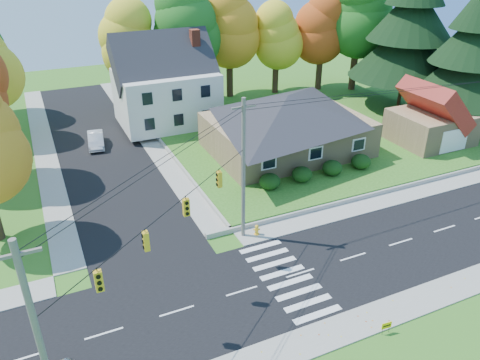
{
  "coord_description": "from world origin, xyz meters",
  "views": [
    {
      "loc": [
        -13.01,
        -19.44,
        18.54
      ],
      "look_at": [
        -0.46,
        8.0,
        2.86
      ],
      "focal_mm": 35.0,
      "sensor_mm": 36.0,
      "label": 1
    }
  ],
  "objects": [
    {
      "name": "ground",
      "position": [
        0.0,
        0.0,
        0.0
      ],
      "size": [
        120.0,
        120.0,
        0.0
      ],
      "primitive_type": "plane",
      "color": "#3D7923"
    },
    {
      "name": "road_main",
      "position": [
        0.0,
        0.0,
        0.01
      ],
      "size": [
        90.0,
        8.0,
        0.02
      ],
      "primitive_type": "cube",
      "color": "black",
      "rests_on": "ground"
    },
    {
      "name": "road_cross",
      "position": [
        -8.0,
        26.0,
        0.01
      ],
      "size": [
        8.0,
        44.0,
        0.02
      ],
      "primitive_type": "cube",
      "color": "black",
      "rests_on": "ground"
    },
    {
      "name": "sidewalk_north",
      "position": [
        0.0,
        5.0,
        0.04
      ],
      "size": [
        90.0,
        2.0,
        0.08
      ],
      "primitive_type": "cube",
      "color": "#9C9A90",
      "rests_on": "ground"
    },
    {
      "name": "sidewalk_south",
      "position": [
        0.0,
        -5.0,
        0.04
      ],
      "size": [
        90.0,
        2.0,
        0.08
      ],
      "primitive_type": "cube",
      "color": "#9C9A90",
      "rests_on": "ground"
    },
    {
      "name": "lawn",
      "position": [
        13.0,
        21.0,
        0.25
      ],
      "size": [
        30.0,
        30.0,
        0.5
      ],
      "primitive_type": "cube",
      "color": "#3D7923",
      "rests_on": "ground"
    },
    {
      "name": "ranch_house",
      "position": [
        8.0,
        16.0,
        3.27
      ],
      "size": [
        14.6,
        10.6,
        5.4
      ],
      "color": "tan",
      "rests_on": "lawn"
    },
    {
      "name": "colonial_house",
      "position": [
        0.04,
        28.0,
        4.58
      ],
      "size": [
        10.4,
        8.4,
        9.6
      ],
      "color": "silver",
      "rests_on": "lawn"
    },
    {
      "name": "garage",
      "position": [
        22.0,
        11.99,
        2.84
      ],
      "size": [
        7.3,
        6.3,
        4.6
      ],
      "color": "tan",
      "rests_on": "lawn"
    },
    {
      "name": "hedge_row",
      "position": [
        7.5,
        9.8,
        1.14
      ],
      "size": [
        10.7,
        1.7,
        1.27
      ],
      "color": "#163A10",
      "rests_on": "lawn"
    },
    {
      "name": "traffic_infrastructure",
      "position": [
        -0.15,
        1.35,
        5.15
      ],
      "size": [
        38.1,
        10.66,
        10.0
      ],
      "color": "#666059",
      "rests_on": "ground"
    },
    {
      "name": "tree_lot_0",
      "position": [
        -2.0,
        34.0,
        8.31
      ],
      "size": [
        6.72,
        6.72,
        12.51
      ],
      "color": "#3F2A19",
      "rests_on": "lawn"
    },
    {
      "name": "tree_lot_1",
      "position": [
        4.0,
        33.0,
        9.61
      ],
      "size": [
        7.84,
        7.84,
        14.6
      ],
      "color": "#3F2A19",
      "rests_on": "lawn"
    },
    {
      "name": "tree_lot_2",
      "position": [
        10.0,
        34.0,
        8.96
      ],
      "size": [
        7.28,
        7.28,
        13.56
      ],
      "color": "#3F2A19",
      "rests_on": "lawn"
    },
    {
      "name": "tree_lot_3",
      "position": [
        16.0,
        33.0,
        7.65
      ],
      "size": [
        6.16,
        6.16,
        11.47
      ],
      "color": "#3F2A19",
      "rests_on": "lawn"
    },
    {
      "name": "tree_lot_4",
      "position": [
        22.0,
        32.0,
        8.31
      ],
      "size": [
        6.72,
        6.72,
        12.51
      ],
      "color": "#3F2A19",
      "rests_on": "lawn"
    },
    {
      "name": "tree_lot_5",
      "position": [
        26.0,
        30.0,
        10.27
      ],
      "size": [
        8.4,
        8.4,
        15.64
      ],
      "color": "#3F2A19",
      "rests_on": "lawn"
    },
    {
      "name": "conifer_east_a",
      "position": [
        27.0,
        22.0,
        9.39
      ],
      "size": [
        12.8,
        12.8,
        16.96
      ],
      "color": "#3F2A19",
      "rests_on": "lawn"
    },
    {
      "name": "conifer_east_b",
      "position": [
        28.0,
        14.0,
        8.28
      ],
      "size": [
        11.2,
        11.2,
        14.84
      ],
      "color": "#3F2A19",
      "rests_on": "lawn"
    },
    {
      "name": "white_car",
      "position": [
        -8.15,
        25.62,
        0.71
      ],
      "size": [
        1.98,
        4.35,
        1.38
      ],
      "primitive_type": "imported",
      "rotation": [
        0.0,
        0.0,
        -0.13
      ],
      "color": "#BBBBC0",
      "rests_on": "road_cross"
    },
    {
      "name": "fire_hydrant",
      "position": [
        -0.59,
        4.91,
        0.4
      ],
      "size": [
        0.48,
        0.37,
        0.83
      ],
      "color": "yellow",
      "rests_on": "ground"
    },
    {
      "name": "yard_sign",
      "position": [
        1.5,
        -6.13,
        0.53
      ],
      "size": [
        0.59,
        0.09,
        0.74
      ],
      "color": "black",
      "rests_on": "ground"
    }
  ]
}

